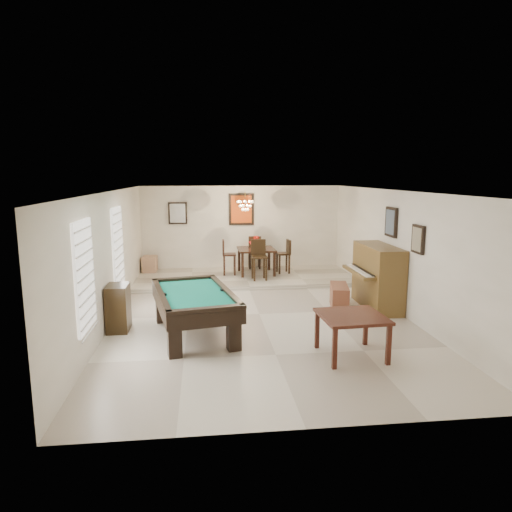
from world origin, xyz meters
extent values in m
cube|color=beige|center=(0.00, 0.00, -0.01)|extent=(6.00, 9.00, 0.02)
cube|color=silver|center=(0.00, 4.50, 1.30)|extent=(6.00, 0.04, 2.60)
cube|color=silver|center=(0.00, -4.50, 1.30)|extent=(6.00, 0.04, 2.60)
cube|color=silver|center=(-3.00, 0.00, 1.30)|extent=(0.04, 9.00, 2.60)
cube|color=silver|center=(3.00, 0.00, 1.30)|extent=(0.04, 9.00, 2.60)
cube|color=white|center=(0.00, 0.00, 2.60)|extent=(6.00, 9.00, 0.04)
cube|color=beige|center=(0.00, 3.25, 0.06)|extent=(6.00, 2.50, 0.12)
cube|color=white|center=(-2.97, -2.20, 1.40)|extent=(0.06, 1.00, 1.70)
cube|color=white|center=(-2.97, 0.60, 1.40)|extent=(0.06, 1.00, 1.70)
cube|color=brown|center=(1.82, 0.25, 0.26)|extent=(0.55, 0.98, 0.52)
cube|color=black|center=(-2.78, -0.71, 0.44)|extent=(0.39, 0.59, 0.89)
cube|color=tan|center=(-2.74, 4.12, 0.35)|extent=(0.41, 0.51, 0.45)
cube|color=#D84C14|center=(0.00, 4.46, 1.90)|extent=(0.75, 0.06, 0.95)
cube|color=white|center=(-1.90, 4.46, 1.80)|extent=(0.55, 0.06, 0.65)
cube|color=slate|center=(2.96, 0.30, 1.90)|extent=(0.06, 0.55, 0.65)
cube|color=gray|center=(2.96, -1.00, 1.70)|extent=(0.06, 0.45, 0.55)
camera|label=1|loc=(-1.14, -9.27, 2.92)|focal=32.00mm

